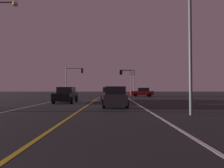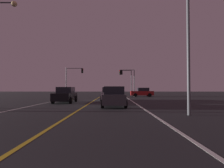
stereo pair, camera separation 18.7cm
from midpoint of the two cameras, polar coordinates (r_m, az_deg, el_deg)
The scene contains 12 objects.
lane_edge_right at distance 14.27m, azimuth 9.83°, elevation -7.51°, with size 0.16×41.27×0.01m, color silver.
lane_edge_left at distance 15.75m, azimuth -26.99°, elevation -6.80°, with size 0.16×41.27×0.01m, color silver.
lane_center_divider at distance 14.25m, azimuth -9.54°, elevation -7.52°, with size 0.16×41.27×0.01m, color gold.
car_oncoming at distance 20.82m, azimuth -14.17°, elevation -3.32°, with size 2.02×4.30×1.70m.
car_lead_same_lane at distance 15.74m, azimuth 0.67°, elevation -3.98°, with size 2.02×4.30×1.70m.
car_crossing_side at distance 36.28m, azimuth 9.06°, elevation -2.53°, with size 4.30×2.02×1.70m.
car_ahead_far at distance 23.72m, azimuth -0.97°, elevation -3.13°, with size 2.02×4.30×1.70m.
traffic_light_near_right at distance 35.29m, azimuth 4.42°, elevation 2.27°, with size 2.91×0.36×5.11m.
traffic_light_near_left at distance 35.94m, azimuth -11.58°, elevation 2.62°, with size 3.35×0.36×5.43m.
traffic_light_far_right at distance 40.81m, azimuth 4.26°, elevation 2.16°, with size 2.40×0.36×5.56m.
street_lamp_right_near at distance 11.89m, azimuth 20.49°, elevation 14.23°, with size 1.84×0.44×7.37m.
street_lamp_left_mid at distance 17.14m, azimuth -31.39°, elevation 11.36°, with size 1.85×0.44×8.37m.
Camera 1 is at (2.25, 0.66, 1.52)m, focal length 29.84 mm.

